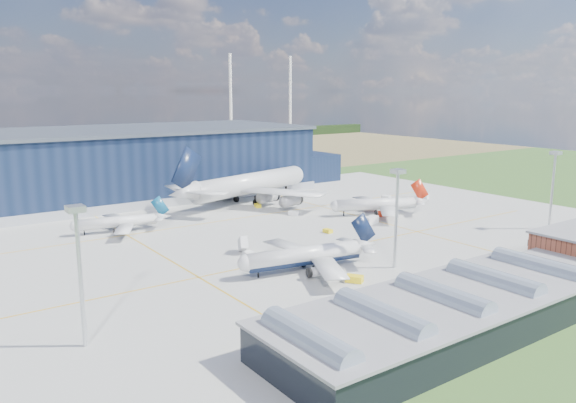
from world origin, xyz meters
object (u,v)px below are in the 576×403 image
(airliner_red, at_px, (376,198))
(gse_cart_a, at_px, (386,197))
(gse_tug_b, at_px, (328,231))
(gse_van_b, at_px, (422,196))
(light_mast_west, at_px, (79,253))
(airstair, at_px, (243,247))
(gse_van_a, at_px, (371,220))
(airliner_regional, at_px, (116,216))
(gse_tug_c, at_px, (258,206))
(light_mast_center, at_px, (397,202))
(hangar, at_px, (153,164))
(airliner_widebody, at_px, (249,173))
(light_mast_east, at_px, (553,177))
(gse_cart_b, at_px, (294,213))
(gse_tug_a, at_px, (354,279))
(airliner_navy, at_px, (304,246))
(car_b, at_px, (544,260))

(airliner_red, height_order, gse_cart_a, airliner_red)
(gse_tug_b, bearing_deg, gse_van_b, 14.51)
(light_mast_west, distance_m, gse_cart_a, 143.00)
(airstair, bearing_deg, gse_cart_a, 41.21)
(gse_van_a, xyz_separation_m, gse_van_b, (44.38, 18.50, -0.09))
(airliner_regional, relative_size, gse_tug_c, 10.13)
(gse_van_a, xyz_separation_m, gse_tug_c, (-15.24, 40.95, -0.53))
(gse_van_a, distance_m, gse_van_b, 48.08)
(gse_tug_c, bearing_deg, light_mast_center, -83.05)
(hangar, xyz_separation_m, airliner_widebody, (20.36, -39.80, -0.60))
(gse_van_b, xyz_separation_m, gse_tug_c, (-59.62, 22.44, -0.43))
(light_mast_center, xyz_separation_m, airliner_regional, (-41.01, 70.00, -10.74))
(light_mast_center, relative_size, light_mast_east, 1.00)
(airstair, bearing_deg, airliner_regional, 136.29)
(gse_cart_b, bearing_deg, gse_tug_b, -141.76)
(hangar, relative_size, gse_tug_a, 40.29)
(gse_van_a, relative_size, gse_cart_b, 1.61)
(light_mast_center, relative_size, airliner_regional, 0.80)
(airstair, bearing_deg, airliner_navy, -58.88)
(gse_tug_a, bearing_deg, gse_tug_c, 39.06)
(light_mast_east, bearing_deg, gse_van_a, 137.79)
(hangar, relative_size, airliner_regional, 5.04)
(airliner_widebody, bearing_deg, light_mast_center, -114.82)
(airliner_navy, xyz_separation_m, gse_van_a, (44.73, 25.02, -4.68))
(light_mast_center, height_order, gse_cart_b, light_mast_center)
(light_mast_center, distance_m, gse_tug_a, 20.58)
(airliner_regional, height_order, gse_cart_b, airliner_regional)
(gse_tug_b, height_order, gse_cart_b, gse_cart_b)
(gse_van_b, bearing_deg, airliner_navy, -172.83)
(light_mast_west, height_order, airliner_red, light_mast_west)
(car_b, bearing_deg, hangar, 5.32)
(car_b, bearing_deg, gse_van_a, -4.00)
(airstair, relative_size, car_b, 1.26)
(gse_tug_b, bearing_deg, airliner_regional, 140.90)
(gse_cart_b, distance_m, airstair, 45.65)
(gse_van_a, relative_size, car_b, 1.42)
(gse_tug_a, relative_size, gse_cart_b, 1.10)
(light_mast_west, height_order, light_mast_center, same)
(gse_cart_a, relative_size, gse_tug_c, 1.18)
(airliner_red, xyz_separation_m, gse_cart_b, (-22.15, 15.25, -4.92))
(airliner_red, height_order, gse_van_b, airliner_red)
(light_mast_west, bearing_deg, airliner_widebody, 45.62)
(gse_tug_b, distance_m, gse_cart_b, 25.19)
(light_mast_west, height_order, gse_van_b, light_mast_west)
(light_mast_east, bearing_deg, light_mast_west, 180.00)
(light_mast_east, xyz_separation_m, gse_tug_c, (-54.03, 76.13, -14.81))
(airliner_widebody, height_order, gse_cart_b, airliner_widebody)
(gse_cart_a, distance_m, car_b, 83.24)
(airliner_regional, xyz_separation_m, gse_van_b, (111.60, -16.31, -3.63))
(airliner_regional, xyz_separation_m, airstair, (18.75, -39.32, -3.20))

